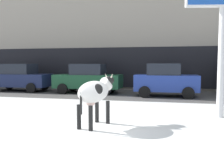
{
  "coord_description": "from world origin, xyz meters",
  "views": [
    {
      "loc": [
        2.08,
        -6.37,
        1.84
      ],
      "look_at": [
        -0.07,
        2.77,
        1.1
      ],
      "focal_mm": 41.18,
      "sensor_mm": 36.0,
      "label": 1
    }
  ],
  "objects_px": {
    "car_navy_sedan": "(19,78)",
    "pedestrian_by_cars": "(85,77)",
    "cow_holstein": "(95,92)",
    "car_blue_hatchback": "(166,80)",
    "car_darkgreen_sedan": "(88,79)",
    "pedestrian_near_billboard": "(165,78)",
    "pedestrian_far_left": "(194,78)"
  },
  "relations": [
    {
      "from": "pedestrian_near_billboard",
      "to": "pedestrian_by_cars",
      "type": "bearing_deg",
      "value": 180.0
    },
    {
      "from": "car_darkgreen_sedan",
      "to": "pedestrian_near_billboard",
      "type": "height_order",
      "value": "car_darkgreen_sedan"
    },
    {
      "from": "pedestrian_far_left",
      "to": "pedestrian_near_billboard",
      "type": "bearing_deg",
      "value": 180.0
    },
    {
      "from": "cow_holstein",
      "to": "car_navy_sedan",
      "type": "height_order",
      "value": "car_navy_sedan"
    },
    {
      "from": "cow_holstein",
      "to": "car_darkgreen_sedan",
      "type": "distance_m",
      "value": 8.77
    },
    {
      "from": "car_navy_sedan",
      "to": "pedestrian_by_cars",
      "type": "relative_size",
      "value": 2.44
    },
    {
      "from": "car_blue_hatchback",
      "to": "pedestrian_near_billboard",
      "type": "height_order",
      "value": "car_blue_hatchback"
    },
    {
      "from": "car_navy_sedan",
      "to": "pedestrian_near_billboard",
      "type": "distance_m",
      "value": 9.95
    },
    {
      "from": "cow_holstein",
      "to": "car_navy_sedan",
      "type": "distance_m",
      "value": 11.42
    },
    {
      "from": "car_blue_hatchback",
      "to": "pedestrian_far_left",
      "type": "height_order",
      "value": "car_blue_hatchback"
    },
    {
      "from": "car_darkgreen_sedan",
      "to": "pedestrian_near_billboard",
      "type": "distance_m",
      "value": 5.4
    },
    {
      "from": "cow_holstein",
      "to": "car_blue_hatchback",
      "type": "bearing_deg",
      "value": 76.31
    },
    {
      "from": "pedestrian_far_left",
      "to": "car_darkgreen_sedan",
      "type": "bearing_deg",
      "value": -157.88
    },
    {
      "from": "cow_holstein",
      "to": "pedestrian_near_billboard",
      "type": "bearing_deg",
      "value": 81.24
    },
    {
      "from": "cow_holstein",
      "to": "car_blue_hatchback",
      "type": "distance_m",
      "value": 7.76
    },
    {
      "from": "car_darkgreen_sedan",
      "to": "pedestrian_far_left",
      "type": "height_order",
      "value": "car_darkgreen_sedan"
    },
    {
      "from": "pedestrian_by_cars",
      "to": "pedestrian_far_left",
      "type": "xyz_separation_m",
      "value": [
        7.84,
        0.0,
        0.0
      ]
    },
    {
      "from": "car_navy_sedan",
      "to": "pedestrian_far_left",
      "type": "xyz_separation_m",
      "value": [
        11.55,
        2.69,
        -0.03
      ]
    },
    {
      "from": "pedestrian_near_billboard",
      "to": "pedestrian_far_left",
      "type": "bearing_deg",
      "value": 0.0
    },
    {
      "from": "cow_holstein",
      "to": "car_navy_sedan",
      "type": "bearing_deg",
      "value": 133.68
    },
    {
      "from": "car_navy_sedan",
      "to": "pedestrian_near_billboard",
      "type": "bearing_deg",
      "value": 15.69
    },
    {
      "from": "car_darkgreen_sedan",
      "to": "pedestrian_near_billboard",
      "type": "xyz_separation_m",
      "value": [
        4.67,
        2.7,
        -0.03
      ]
    },
    {
      "from": "car_darkgreen_sedan",
      "to": "car_blue_hatchback",
      "type": "bearing_deg",
      "value": -8.32
    },
    {
      "from": "car_navy_sedan",
      "to": "pedestrian_by_cars",
      "type": "distance_m",
      "value": 4.58
    },
    {
      "from": "pedestrian_by_cars",
      "to": "pedestrian_far_left",
      "type": "height_order",
      "value": "same"
    },
    {
      "from": "car_darkgreen_sedan",
      "to": "pedestrian_by_cars",
      "type": "bearing_deg",
      "value": 113.86
    },
    {
      "from": "cow_holstein",
      "to": "car_blue_hatchback",
      "type": "xyz_separation_m",
      "value": [
        1.84,
        7.54,
        -0.07
      ]
    },
    {
      "from": "pedestrian_near_billboard",
      "to": "pedestrian_far_left",
      "type": "height_order",
      "value": "same"
    },
    {
      "from": "car_navy_sedan",
      "to": "car_blue_hatchback",
      "type": "xyz_separation_m",
      "value": [
        9.72,
        -0.72,
        0.02
      ]
    },
    {
      "from": "cow_holstein",
      "to": "pedestrian_far_left",
      "type": "relative_size",
      "value": 1.12
    },
    {
      "from": "pedestrian_far_left",
      "to": "car_blue_hatchback",
      "type": "bearing_deg",
      "value": -118.17
    },
    {
      "from": "car_blue_hatchback",
      "to": "car_navy_sedan",
      "type": "bearing_deg",
      "value": 175.77
    }
  ]
}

